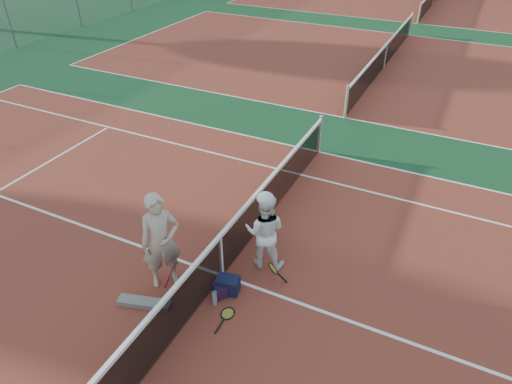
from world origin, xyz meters
TOP-DOWN VIEW (x-y plane):
  - ground at (0.00, 0.00)m, footprint 130.00×130.00m
  - court_main at (0.00, 0.00)m, footprint 23.77×10.97m
  - court_far_a at (0.00, 13.50)m, footprint 23.77×10.97m
  - court_far_b at (0.00, 27.00)m, footprint 23.77×10.97m
  - net_main at (0.00, 0.00)m, footprint 0.10×10.98m
  - net_far_a at (0.00, 13.50)m, footprint 0.10×10.98m
  - player_a at (-0.88, -0.58)m, footprint 0.83×0.84m
  - player_b at (0.58, 0.68)m, footprint 0.91×0.79m
  - racket_red at (-0.64, -0.68)m, footprint 0.33×0.34m
  - racket_black_held at (0.96, 0.23)m, footprint 0.46×0.43m
  - racket_spare at (0.55, -0.78)m, footprint 0.29×0.61m
  - sports_bag_navy at (0.30, -0.30)m, footprint 0.46×0.36m
  - sports_bag_purple at (0.20, -0.45)m, footprint 0.36×0.34m
  - net_cover_canvas at (-0.89, -1.25)m, footprint 0.98×0.48m
  - water_bottle at (0.24, -0.69)m, footprint 0.09×0.09m

SIDE VIEW (x-z plane):
  - ground at x=0.00m, z-range 0.00..0.00m
  - court_main at x=0.00m, z-range 0.00..0.01m
  - court_far_a at x=0.00m, z-range 0.00..0.01m
  - court_far_b at x=0.00m, z-range 0.00..0.01m
  - racket_spare at x=0.55m, z-range 0.00..0.03m
  - net_cover_canvas at x=-0.89m, z-range 0.00..0.10m
  - sports_bag_purple at x=0.20m, z-range 0.00..0.24m
  - water_bottle at x=0.24m, z-range 0.00..0.30m
  - sports_bag_navy at x=0.30m, z-range 0.00..0.32m
  - racket_black_held at x=0.96m, z-range 0.00..0.51m
  - racket_red at x=-0.64m, z-range 0.00..0.57m
  - net_main at x=0.00m, z-range 0.00..1.02m
  - net_far_a at x=0.00m, z-range 0.00..1.02m
  - player_b at x=0.58m, z-range 0.00..1.61m
  - player_a at x=-0.88m, z-range 0.00..1.95m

